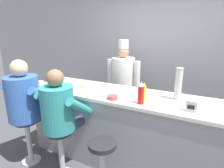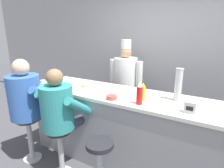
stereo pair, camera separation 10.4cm
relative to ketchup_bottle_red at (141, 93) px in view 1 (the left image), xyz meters
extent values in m
cube|color=#99999E|center=(-0.13, 1.70, 0.22)|extent=(10.00, 0.06, 2.70)
cube|color=gray|center=(-0.13, 0.23, -0.64)|extent=(3.02, 0.69, 0.97)
cube|color=silver|center=(-0.13, 0.23, -0.14)|extent=(3.08, 0.72, 0.04)
cylinder|color=red|center=(0.00, 0.00, -0.02)|extent=(0.07, 0.07, 0.20)
cone|color=white|center=(0.00, 0.00, 0.11)|extent=(0.06, 0.06, 0.06)
cylinder|color=yellow|center=(-0.01, 0.13, -0.04)|extent=(0.06, 0.06, 0.17)
cone|color=yellow|center=(-0.01, 0.13, 0.07)|extent=(0.04, 0.04, 0.04)
cylinder|color=white|center=(-0.93, 0.19, -0.11)|extent=(0.25, 0.25, 0.02)
ellipsoid|color=#E0BC60|center=(-0.93, 0.19, -0.09)|extent=(0.11, 0.09, 0.03)
cylinder|color=#B24C47|center=(-0.35, -0.02, -0.10)|extent=(0.13, 0.13, 0.05)
cylinder|color=white|center=(-1.55, -0.01, -0.08)|extent=(0.08, 0.08, 0.08)
torus|color=white|center=(-1.50, -0.01, -0.08)|extent=(0.06, 0.01, 0.06)
cylinder|color=#B7BABF|center=(0.34, 0.33, 0.07)|extent=(0.08, 0.08, 0.38)
cylinder|color=silver|center=(0.34, 0.33, 0.26)|extent=(0.09, 0.09, 0.01)
cube|color=silver|center=(0.52, 0.03, -0.06)|extent=(0.11, 0.06, 0.12)
cube|color=black|center=(0.52, 0.00, -0.06)|extent=(0.07, 0.01, 0.04)
cylinder|color=#B2B5BA|center=(-1.45, -0.41, -1.12)|extent=(0.26, 0.26, 0.02)
cylinder|color=#B2B5BA|center=(-1.45, -0.41, -0.80)|extent=(0.07, 0.07, 0.62)
cylinder|color=#232328|center=(-1.45, -0.41, -0.49)|extent=(0.30, 0.30, 0.05)
cylinder|color=#33384C|center=(-1.56, -0.20, -0.45)|extent=(0.15, 0.41, 0.15)
cylinder|color=#33384C|center=(-1.35, -0.20, -0.45)|extent=(0.15, 0.41, 0.15)
cylinder|color=#3866B7|center=(-1.45, -0.41, -0.17)|extent=(0.41, 0.41, 0.59)
cylinder|color=#3866B7|center=(-1.71, -0.29, -0.15)|extent=(0.11, 0.45, 0.36)
cylinder|color=#3866B7|center=(-1.19, -0.29, -0.15)|extent=(0.11, 0.45, 0.36)
sphere|color=#DBB28E|center=(-1.45, -0.41, 0.22)|extent=(0.21, 0.21, 0.21)
cylinder|color=#B2B5BA|center=(-0.86, -0.41, -0.80)|extent=(0.07, 0.07, 0.62)
cylinder|color=#232328|center=(-0.86, -0.41, -0.49)|extent=(0.30, 0.30, 0.05)
cylinder|color=#33384C|center=(-0.95, -0.22, -0.45)|extent=(0.14, 0.38, 0.14)
cylinder|color=#33384C|center=(-0.77, -0.22, -0.45)|extent=(0.14, 0.38, 0.14)
cylinder|color=teal|center=(-0.86, -0.41, -0.20)|extent=(0.38, 0.38, 0.54)
cylinder|color=teal|center=(-1.10, -0.30, -0.17)|extent=(0.10, 0.41, 0.33)
cylinder|color=teal|center=(-0.62, -0.30, -0.17)|extent=(0.10, 0.41, 0.33)
sphere|color=#8C6647|center=(-0.86, -0.41, 0.17)|extent=(0.20, 0.20, 0.20)
cylinder|color=#232328|center=(-0.27, -0.41, -0.49)|extent=(0.30, 0.30, 0.05)
cube|color=#232328|center=(-0.74, 1.16, -0.75)|extent=(0.32, 0.18, 0.76)
cube|color=white|center=(-0.74, 1.12, -0.59)|extent=(0.29, 0.02, 0.46)
cylinder|color=white|center=(-0.74, 1.16, -0.08)|extent=(0.41, 0.41, 0.57)
sphere|color=tan|center=(-0.74, 1.16, 0.31)|extent=(0.20, 0.20, 0.20)
cylinder|color=white|center=(-0.74, 1.16, 0.45)|extent=(0.18, 0.18, 0.16)
cylinder|color=white|center=(-1.01, 1.16, -0.08)|extent=(0.12, 0.12, 0.49)
cylinder|color=white|center=(-0.48, 1.16, -0.08)|extent=(0.12, 0.12, 0.49)
camera|label=1|loc=(0.63, -1.89, 0.66)|focal=30.00mm
camera|label=2|loc=(0.72, -1.84, 0.66)|focal=30.00mm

